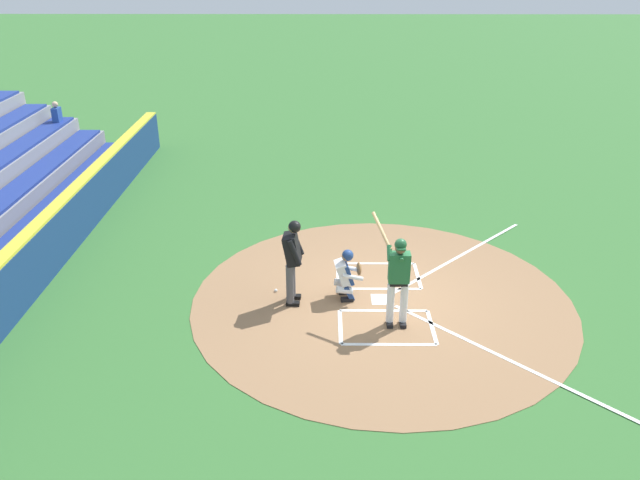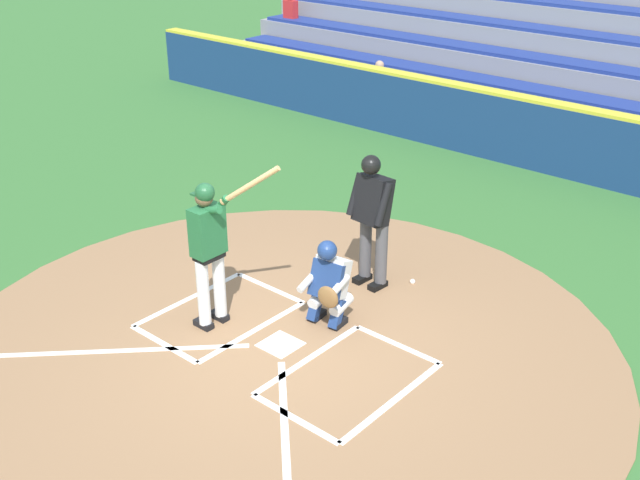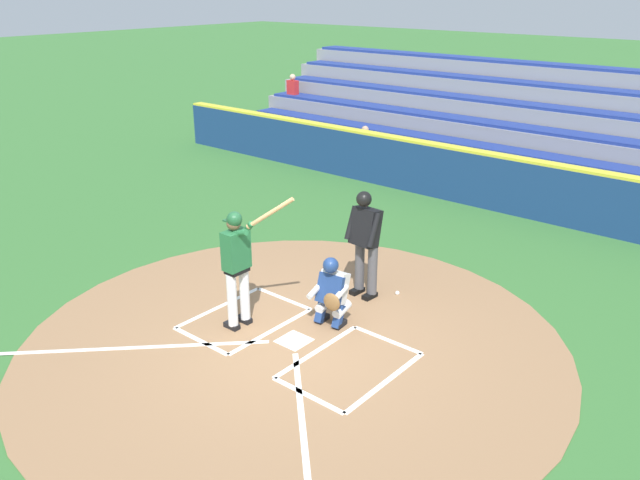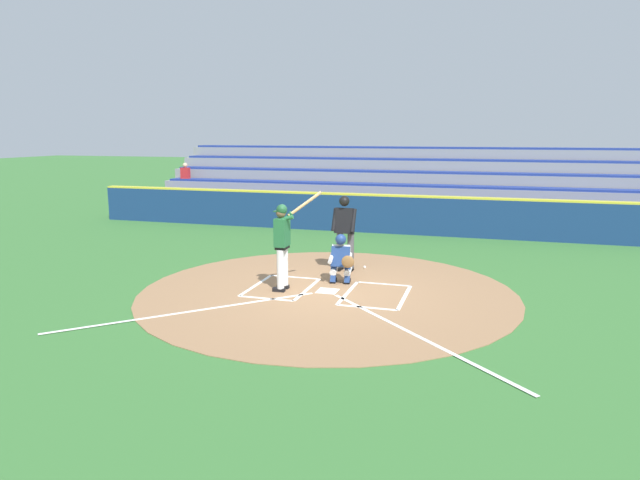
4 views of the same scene
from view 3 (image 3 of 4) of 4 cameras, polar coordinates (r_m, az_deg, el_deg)
ground_plane at (r=9.68m, az=-2.31°, el=-8.93°), size 120.00×120.00×0.00m
dirt_circle at (r=9.68m, az=-2.31°, el=-8.90°), size 8.00×8.00×0.01m
home_plate_and_chalk at (r=9.14m, az=-6.08°, el=-10.97°), size 7.93×4.91×0.01m
batter at (r=9.65m, az=-7.29°, el=-1.85°), size 0.92×0.71×2.13m
catcher at (r=9.84m, az=1.05°, el=-4.46°), size 0.64×0.62×1.13m
plate_umpire at (r=10.57m, az=4.01°, el=0.29°), size 0.60×0.44×1.86m
baseball at (r=11.08m, az=6.84°, el=-4.66°), size 0.07×0.07×0.07m
backstop_wall at (r=15.36m, az=16.82°, el=4.63°), size 22.00×0.36×1.31m
bleacher_stand at (r=18.76m, az=21.77°, el=8.13°), size 20.00×5.10×2.78m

